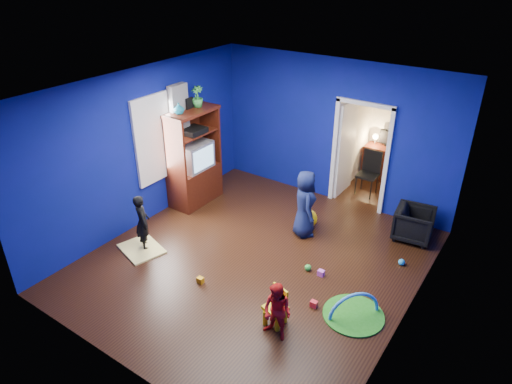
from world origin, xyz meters
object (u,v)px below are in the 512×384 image
Objects in this scene: crt_tv at (195,156)px; study_desk at (383,163)px; vase at (179,108)px; kid_chair at (275,309)px; tv_armoire at (193,157)px; child_black at (142,222)px; child_navy at (305,204)px; play_mat at (353,315)px; folding_chair at (367,175)px; armchair at (414,224)px; hopper_ball at (308,219)px; toddler_red at (277,312)px.

study_desk is (2.77, 3.22, -0.65)m from crt_tv.
vase is 0.41× the size of kid_chair.
child_black is at bearing -77.98° from tv_armoire.
crt_tv reaches higher than child_navy.
folding_chair is at bearing 109.94° from play_mat.
play_mat is at bearing 56.93° from kid_chair.
folding_chair is at bearing 39.23° from crt_tv.
kid_chair is at bearing -138.33° from play_mat.
armchair is at bearing 15.23° from tv_armoire.
hopper_ball is at bearing 105.37° from armchair.
folding_chair is at bearing -50.72° from child_navy.
child_black is at bearing 120.51° from armchair.
child_navy reaches higher than armchair.
child_navy is 1.80× the size of crt_tv.
child_navy is 0.52m from hopper_ball.
study_desk is (2.43, 5.02, -0.13)m from child_black.
vase reaches higher than child_navy.
armchair is 4.74m from vase.
vase is 0.24× the size of study_desk.
child_black is 2.86× the size of hopper_ball.
child_black is at bearing -172.78° from play_mat.
vase is at bearing -163.72° from hopper_ball.
child_navy is 3.54× the size of hopper_ball.
play_mat is (-0.06, -2.46, -0.29)m from armchair.
child_black is at bearing -79.21° from crt_tv.
tv_armoire is at bearing 162.16° from play_mat.
study_desk reaches higher than play_mat.
hopper_ball is (-1.75, -0.73, -0.12)m from armchair.
child_black is 2.04× the size of kid_chair.
toddler_red is 1.72× the size of kid_chair.
hopper_ball is 0.40× the size of study_desk.
crt_tv reaches higher than study_desk.
toddler_red is 4.14m from tv_armoire.
child_black is 1.18× the size of toddler_red.
vase reaches higher than study_desk.
tv_armoire reaches higher than child_black.
child_black reaches higher than play_mat.
play_mat is (1.69, -1.73, -0.17)m from hopper_ball.
play_mat is 3.84m from folding_chair.
child_navy is 2.14m from folding_chair.
child_navy reaches higher than toddler_red.
vase reaches higher than tv_armoire.
toddler_red is 0.98× the size of play_mat.
vase is (-3.41, 1.98, 1.63)m from toddler_red.
hopper_ball is at bearing 9.69° from crt_tv.
toddler_red is 4.27m from vase.
tv_armoire is 2.24× the size of play_mat.
play_mat is at bearing -13.97° from vase.
child_navy is 2.89m from vase.
kid_chair is at bearing -32.53° from tv_armoire.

